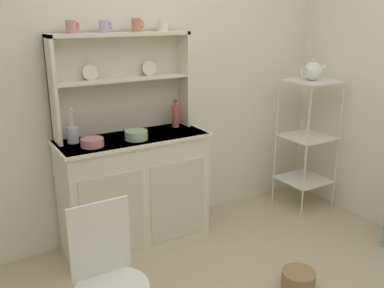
% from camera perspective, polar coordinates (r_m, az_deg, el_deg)
% --- Properties ---
extents(wall_back, '(3.84, 0.05, 2.50)m').
position_cam_1_polar(wall_back, '(3.30, -5.55, 9.24)').
color(wall_back, silver).
rests_on(wall_back, ground).
extents(hutch_cabinet, '(1.08, 0.45, 0.86)m').
position_cam_1_polar(hutch_cabinet, '(3.18, -7.77, -6.31)').
color(hutch_cabinet, silver).
rests_on(hutch_cabinet, ground).
extents(hutch_shelf_unit, '(1.01, 0.18, 0.72)m').
position_cam_1_polar(hutch_shelf_unit, '(3.10, -9.64, 9.15)').
color(hutch_shelf_unit, beige).
rests_on(hutch_shelf_unit, hutch_cabinet).
extents(bakers_rack, '(0.40, 0.39, 1.16)m').
position_cam_1_polar(bakers_rack, '(3.85, 15.38, 1.57)').
color(bakers_rack, silver).
rests_on(bakers_rack, ground).
extents(wire_chair, '(0.36, 0.36, 0.85)m').
position_cam_1_polar(wire_chair, '(2.17, -11.45, -16.53)').
color(wire_chair, white).
rests_on(wire_chair, ground).
extents(floor_basket, '(0.22, 0.22, 0.12)m').
position_cam_1_polar(floor_basket, '(2.94, 14.22, -17.44)').
color(floor_basket, '#93754C').
rests_on(floor_basket, ground).
extents(cup_rose_0, '(0.08, 0.07, 0.08)m').
position_cam_1_polar(cup_rose_0, '(2.92, -16.03, 15.02)').
color(cup_rose_0, '#D17A84').
rests_on(cup_rose_0, hutch_shelf_unit).
extents(cup_lilac_1, '(0.08, 0.07, 0.08)m').
position_cam_1_polar(cup_lilac_1, '(2.99, -11.78, 15.33)').
color(cup_lilac_1, '#B79ECC').
rests_on(cup_lilac_1, hutch_shelf_unit).
extents(cup_terracotta_2, '(0.08, 0.07, 0.09)m').
position_cam_1_polar(cup_terracotta_2, '(3.08, -7.50, 15.70)').
color(cup_terracotta_2, '#C67556').
rests_on(cup_terracotta_2, hutch_shelf_unit).
extents(cup_cream_3, '(0.09, 0.08, 0.08)m').
position_cam_1_polar(cup_cream_3, '(3.17, -3.93, 15.71)').
color(cup_cream_3, silver).
rests_on(cup_cream_3, hutch_shelf_unit).
extents(bowl_mixing_large, '(0.15, 0.15, 0.06)m').
position_cam_1_polar(bowl_mixing_large, '(2.86, -13.37, 0.21)').
color(bowl_mixing_large, '#D17A84').
rests_on(bowl_mixing_large, hutch_cabinet).
extents(bowl_floral_medium, '(0.16, 0.16, 0.06)m').
position_cam_1_polar(bowl_floral_medium, '(2.96, -7.56, 1.22)').
color(bowl_floral_medium, '#9EB78E').
rests_on(bowl_floral_medium, hutch_cabinet).
extents(jam_bottle, '(0.06, 0.06, 0.21)m').
position_cam_1_polar(jam_bottle, '(3.26, -2.26, 3.87)').
color(jam_bottle, '#B74C47').
rests_on(jam_bottle, hutch_cabinet).
extents(utensil_jar, '(0.08, 0.08, 0.24)m').
position_cam_1_polar(utensil_jar, '(2.97, -15.86, 1.28)').
color(utensil_jar, '#B2B7C6').
rests_on(utensil_jar, hutch_cabinet).
extents(porcelain_teapot, '(0.25, 0.15, 0.18)m').
position_cam_1_polar(porcelain_teapot, '(3.74, 16.02, 9.49)').
color(porcelain_teapot, white).
rests_on(porcelain_teapot, bakers_rack).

